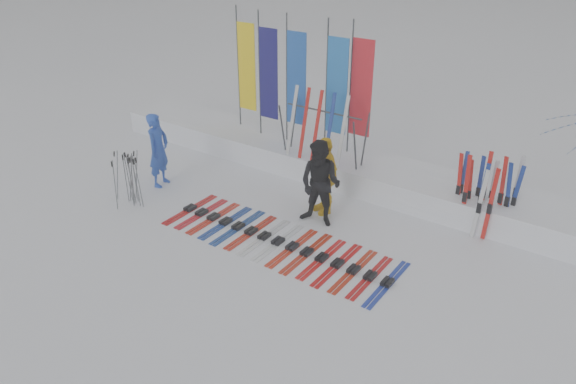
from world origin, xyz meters
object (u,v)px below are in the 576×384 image
Objects in this scene: person_black at (320,184)px; ski_rack at (323,127)px; person_yellow at (325,175)px; ski_row at (278,242)px; person_blue at (158,150)px.

person_black reaches higher than ski_rack.
person_black is at bearing -39.12° from person_yellow.
person_yellow is at bearing 88.56° from ski_row.
ski_row is at bearing -62.27° from person_yellow.
ski_row is at bearing -74.55° from ski_rack.
ski_row is 2.45× the size of ski_rack.
ski_rack reaches higher than person_blue.
ski_rack reaches higher than ski_row.
ski_rack is (-0.82, 2.96, 1.35)m from ski_row.
person_black is at bearing 78.19° from ski_row.
person_blue is at bearing -135.16° from person_yellow.
person_blue reaches higher than person_yellow.
person_yellow is at bearing -56.63° from ski_rack.
ski_row is (-0.04, -1.66, -0.84)m from person_yellow.
person_black is 1.48m from ski_row.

